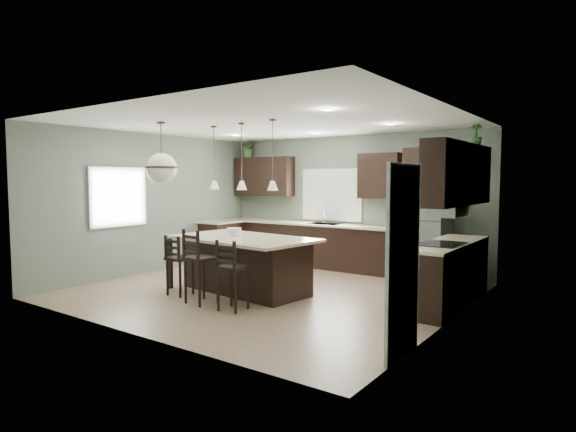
# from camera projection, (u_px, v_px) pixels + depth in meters

# --- Properties ---
(ground) EXTENTS (6.00, 6.00, 0.00)m
(ground) POSITION_uv_depth(u_px,v_px,m) (269.00, 291.00, 8.09)
(ground) COLOR #9E8466
(ground) RESTS_ON ground
(pantry_door) EXTENTS (0.04, 0.82, 2.04)m
(pantry_door) POSITION_uv_depth(u_px,v_px,m) (403.00, 261.00, 5.03)
(pantry_door) COLOR white
(pantry_door) RESTS_ON ground
(window_back) EXTENTS (1.35, 0.02, 1.00)m
(window_back) POSITION_uv_depth(u_px,v_px,m) (332.00, 195.00, 10.42)
(window_back) COLOR white
(window_back) RESTS_ON room_shell
(window_left) EXTENTS (0.02, 1.10, 1.00)m
(window_left) POSITION_uv_depth(u_px,v_px,m) (118.00, 197.00, 9.05)
(window_left) COLOR white
(window_left) RESTS_ON room_shell
(left_return_cabs) EXTENTS (0.60, 0.90, 0.90)m
(left_return_cabs) POSITION_uv_depth(u_px,v_px,m) (222.00, 242.00, 11.00)
(left_return_cabs) COLOR black
(left_return_cabs) RESTS_ON ground
(left_return_countertop) EXTENTS (0.66, 0.96, 0.04)m
(left_return_countertop) POSITION_uv_depth(u_px,v_px,m) (222.00, 222.00, 10.95)
(left_return_countertop) COLOR beige
(left_return_countertop) RESTS_ON left_return_cabs
(back_lower_cabs) EXTENTS (4.20, 0.60, 0.90)m
(back_lower_cabs) POSITION_uv_depth(u_px,v_px,m) (307.00, 245.00, 10.53)
(back_lower_cabs) COLOR black
(back_lower_cabs) RESTS_ON ground
(back_countertop) EXTENTS (4.20, 0.66, 0.04)m
(back_countertop) POSITION_uv_depth(u_px,v_px,m) (307.00, 224.00, 10.48)
(back_countertop) COLOR beige
(back_countertop) RESTS_ON back_lower_cabs
(sink_inset) EXTENTS (0.70, 0.45, 0.01)m
(sink_inset) POSITION_uv_depth(u_px,v_px,m) (324.00, 224.00, 10.22)
(sink_inset) COLOR gray
(sink_inset) RESTS_ON back_countertop
(faucet) EXTENTS (0.02, 0.02, 0.28)m
(faucet) POSITION_uv_depth(u_px,v_px,m) (324.00, 217.00, 10.19)
(faucet) COLOR silver
(faucet) RESTS_ON back_countertop
(back_upper_left) EXTENTS (1.55, 0.34, 0.90)m
(back_upper_left) POSITION_uv_depth(u_px,v_px,m) (264.00, 177.00, 11.28)
(back_upper_left) COLOR black
(back_upper_left) RESTS_ON room_shell
(back_upper_right) EXTENTS (0.85, 0.34, 0.90)m
(back_upper_right) POSITION_uv_depth(u_px,v_px,m) (380.00, 176.00, 9.57)
(back_upper_right) COLOR black
(back_upper_right) RESTS_ON room_shell
(fridge_header) EXTENTS (1.05, 0.34, 0.45)m
(fridge_header) POSITION_uv_depth(u_px,v_px,m) (433.00, 159.00, 8.94)
(fridge_header) COLOR black
(fridge_header) RESTS_ON room_shell
(right_lower_cabs) EXTENTS (0.60, 2.35, 0.90)m
(right_lower_cabs) POSITION_uv_depth(u_px,v_px,m) (447.00, 275.00, 7.20)
(right_lower_cabs) COLOR black
(right_lower_cabs) RESTS_ON ground
(right_countertop) EXTENTS (0.66, 2.35, 0.04)m
(right_countertop) POSITION_uv_depth(u_px,v_px,m) (447.00, 244.00, 7.17)
(right_countertop) COLOR beige
(right_countertop) RESTS_ON right_lower_cabs
(cooktop) EXTENTS (0.58, 0.75, 0.02)m
(cooktop) POSITION_uv_depth(u_px,v_px,m) (441.00, 244.00, 6.95)
(cooktop) COLOR black
(cooktop) RESTS_ON right_countertop
(wall_oven_front) EXTENTS (0.01, 0.72, 0.60)m
(wall_oven_front) POSITION_uv_depth(u_px,v_px,m) (421.00, 275.00, 7.15)
(wall_oven_front) COLOR gray
(wall_oven_front) RESTS_ON right_lower_cabs
(right_upper_cabs) EXTENTS (0.34, 2.35, 0.90)m
(right_upper_cabs) POSITION_uv_depth(u_px,v_px,m) (459.00, 174.00, 7.01)
(right_upper_cabs) COLOR black
(right_upper_cabs) RESTS_ON room_shell
(microwave) EXTENTS (0.40, 0.75, 0.40)m
(microwave) POSITION_uv_depth(u_px,v_px,m) (449.00, 202.00, 6.85)
(microwave) COLOR gray
(microwave) RESTS_ON right_upper_cabs
(refrigerator) EXTENTS (0.90, 0.74, 1.85)m
(refrigerator) POSITION_uv_depth(u_px,v_px,m) (423.00, 231.00, 8.85)
(refrigerator) COLOR #97989F
(refrigerator) RESTS_ON ground
(kitchen_island) EXTENTS (2.58, 1.64, 0.92)m
(kitchen_island) POSITION_uv_depth(u_px,v_px,m) (242.00, 265.00, 7.98)
(kitchen_island) COLOR black
(kitchen_island) RESTS_ON ground
(serving_dish) EXTENTS (0.24, 0.24, 0.14)m
(serving_dish) POSITION_uv_depth(u_px,v_px,m) (234.00, 232.00, 8.07)
(serving_dish) COLOR silver
(serving_dish) RESTS_ON kitchen_island
(bar_stool_left) EXTENTS (0.38, 0.38, 0.99)m
(bar_stool_left) POSITION_uv_depth(u_px,v_px,m) (180.00, 265.00, 7.78)
(bar_stool_left) COLOR black
(bar_stool_left) RESTS_ON ground
(bar_stool_center) EXTENTS (0.46, 0.46, 1.13)m
(bar_stool_center) POSITION_uv_depth(u_px,v_px,m) (201.00, 266.00, 7.25)
(bar_stool_center) COLOR black
(bar_stool_center) RESTS_ON ground
(bar_stool_right) EXTENTS (0.42, 0.42, 1.03)m
(bar_stool_right) POSITION_uv_depth(u_px,v_px,m) (233.00, 275.00, 6.86)
(bar_stool_right) COLOR black
(bar_stool_right) RESTS_ON ground
(pendant_left) EXTENTS (0.17, 0.17, 1.10)m
(pendant_left) POSITION_uv_depth(u_px,v_px,m) (214.00, 158.00, 8.31)
(pendant_left) COLOR white
(pendant_left) RESTS_ON room_shell
(pendant_center) EXTENTS (0.17, 0.17, 1.10)m
(pendant_center) POSITION_uv_depth(u_px,v_px,m) (242.00, 157.00, 7.84)
(pendant_center) COLOR white
(pendant_center) RESTS_ON room_shell
(pendant_right) EXTENTS (0.17, 0.17, 1.10)m
(pendant_right) POSITION_uv_depth(u_px,v_px,m) (273.00, 155.00, 7.38)
(pendant_right) COLOR silver
(pendant_right) RESTS_ON room_shell
(chandelier) EXTENTS (0.54, 0.54, 1.00)m
(chandelier) POSITION_uv_depth(u_px,v_px,m) (161.00, 153.00, 7.74)
(chandelier) COLOR beige
(chandelier) RESTS_ON room_shell
(plant_back_left) EXTENTS (0.49, 0.45, 0.45)m
(plant_back_left) POSITION_uv_depth(u_px,v_px,m) (249.00, 148.00, 11.46)
(plant_back_left) COLOR #385826
(plant_back_left) RESTS_ON back_upper_left
(plant_right_wall) EXTENTS (0.22, 0.22, 0.38)m
(plant_right_wall) POSITION_uv_depth(u_px,v_px,m) (476.00, 135.00, 7.77)
(plant_right_wall) COLOR #2E5726
(plant_right_wall) RESTS_ON right_upper_cabs
(room_shell) EXTENTS (6.00, 6.00, 6.00)m
(room_shell) POSITION_uv_depth(u_px,v_px,m) (269.00, 190.00, 7.96)
(room_shell) COLOR slate
(room_shell) RESTS_ON ground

